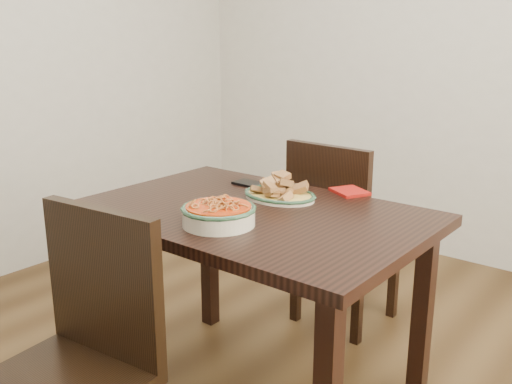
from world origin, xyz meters
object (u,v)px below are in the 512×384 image
Objects in this scene: chair_far at (338,225)px; smartphone at (250,184)px; fish_plate at (280,187)px; chair_near at (78,352)px; dining_table at (253,236)px; noodle_bowl at (219,212)px.

smartphone is at bearing 69.18° from chair_far.
smartphone is at bearing 158.33° from fish_plate.
chair_far is 6.19× the size of smartphone.
fish_plate is (0.04, 0.88, 0.30)m from chair_near.
fish_plate is (0.03, -0.51, 0.30)m from chair_far.
chair_far is at bearing 93.68° from dining_table.
noodle_bowl is (0.07, 0.51, 0.29)m from chair_near.
dining_table is at bearing 80.38° from chair_near.
noodle_bowl reaches higher than smartphone.
noodle_bowl is at bearing -60.37° from smartphone.
chair_far is at bearing 84.00° from chair_near.
noodle_bowl is (0.02, -0.20, 0.14)m from dining_table.
chair_far is 3.14× the size of fish_plate.
fish_plate is at bearing 93.11° from dining_table.
fish_plate is 0.38m from noodle_bowl.
noodle_bowl reaches higher than dining_table.
smartphone is at bearing 117.74° from noodle_bowl.
fish_plate is at bearing 95.70° from chair_far.
fish_plate reaches higher than noodle_bowl.
smartphone is (-0.22, 0.26, 0.10)m from dining_table.
chair_near is 0.59m from noodle_bowl.
noodle_bowl is at bearing 76.64° from chair_near.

